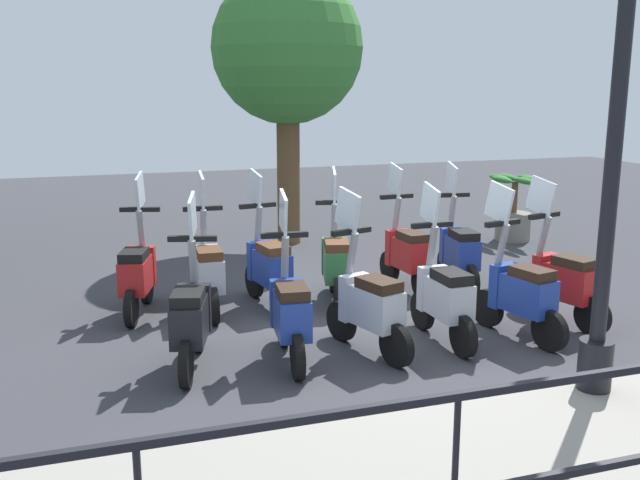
# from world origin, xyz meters

# --- Properties ---
(ground_plane) EXTENTS (28.00, 28.00, 0.00)m
(ground_plane) POSITION_xyz_m (0.00, 0.00, 0.00)
(ground_plane) COLOR #38383D
(promenade_walkway) EXTENTS (2.20, 20.00, 0.15)m
(promenade_walkway) POSITION_xyz_m (-3.15, 0.00, 0.07)
(promenade_walkway) COLOR gray
(promenade_walkway) RESTS_ON ground_plane
(lamp_post_near) EXTENTS (0.26, 0.90, 4.37)m
(lamp_post_near) POSITION_xyz_m (-2.40, -0.91, 2.09)
(lamp_post_near) COLOR black
(lamp_post_near) RESTS_ON promenade_walkway
(tree_distant) EXTENTS (2.31, 2.31, 4.18)m
(tree_distant) POSITION_xyz_m (4.05, -0.25, 2.99)
(tree_distant) COLOR brown
(tree_distant) RESTS_ON ground_plane
(potted_palm) EXTENTS (1.06, 0.66, 1.05)m
(potted_palm) POSITION_xyz_m (3.11, -3.76, 0.45)
(potted_palm) COLOR slate
(potted_palm) RESTS_ON ground_plane
(scooter_near_0) EXTENTS (1.21, 0.53, 1.54)m
(scooter_near_0) POSITION_xyz_m (-0.65, -1.88, 0.48)
(scooter_near_0) COLOR black
(scooter_near_0) RESTS_ON ground_plane
(scooter_near_1) EXTENTS (1.22, 0.50, 1.54)m
(scooter_near_1) POSITION_xyz_m (-0.89, -1.22, 0.48)
(scooter_near_1) COLOR black
(scooter_near_1) RESTS_ON ground_plane
(scooter_near_2) EXTENTS (1.23, 0.44, 1.54)m
(scooter_near_2) POSITION_xyz_m (-0.76, -0.45, 0.48)
(scooter_near_2) COLOR black
(scooter_near_2) RESTS_ON ground_plane
(scooter_near_3) EXTENTS (1.20, 0.54, 1.54)m
(scooter_near_3) POSITION_xyz_m (-0.79, 0.35, 0.48)
(scooter_near_3) COLOR black
(scooter_near_3) RESTS_ON ground_plane
(scooter_near_4) EXTENTS (1.23, 0.44, 1.54)m
(scooter_near_4) POSITION_xyz_m (-0.76, 1.10, 0.48)
(scooter_near_4) COLOR black
(scooter_near_4) RESTS_ON ground_plane
(scooter_near_5) EXTENTS (1.21, 0.53, 1.54)m
(scooter_near_5) POSITION_xyz_m (-0.64, 1.98, 0.48)
(scooter_near_5) COLOR black
(scooter_near_5) RESTS_ON ground_plane
(scooter_far_0) EXTENTS (1.23, 0.44, 1.54)m
(scooter_far_0) POSITION_xyz_m (0.91, -1.54, 0.48)
(scooter_far_0) COLOR black
(scooter_far_0) RESTS_ON ground_plane
(scooter_far_1) EXTENTS (1.23, 0.44, 1.54)m
(scooter_far_1) POSITION_xyz_m (1.01, -0.88, 0.48)
(scooter_far_1) COLOR black
(scooter_far_1) RESTS_ON ground_plane
(scooter_far_2) EXTENTS (1.21, 0.53, 1.54)m
(scooter_far_2) POSITION_xyz_m (0.83, 0.10, 0.48)
(scooter_far_2) COLOR black
(scooter_far_2) RESTS_ON ground_plane
(scooter_far_3) EXTENTS (1.23, 0.46, 1.54)m
(scooter_far_3) POSITION_xyz_m (0.90, 0.89, 0.48)
(scooter_far_3) COLOR black
(scooter_far_3) RESTS_ON ground_plane
(scooter_far_4) EXTENTS (1.23, 0.44, 1.54)m
(scooter_far_4) POSITION_xyz_m (0.90, 1.57, 0.48)
(scooter_far_4) COLOR black
(scooter_far_4) RESTS_ON ground_plane
(scooter_far_5) EXTENTS (1.20, 0.53, 1.54)m
(scooter_far_5) POSITION_xyz_m (1.07, 2.31, 0.48)
(scooter_far_5) COLOR black
(scooter_far_5) RESTS_ON ground_plane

